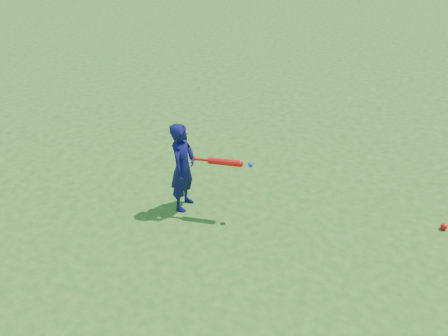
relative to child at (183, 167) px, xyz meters
The scene contains 4 objects.
ground 0.64m from the child, 167.92° to the right, with size 80.00×80.00×0.00m, color #2A6618.
child is the anchor object (origin of this frame).
ground_ball_red 3.13m from the child, ahead, with size 0.08×0.08×0.08m, color red.
bat_swing 0.57m from the child, ahead, with size 0.70×0.10×0.08m.
Camera 1 is at (2.05, -4.66, 3.70)m, focal length 40.00 mm.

